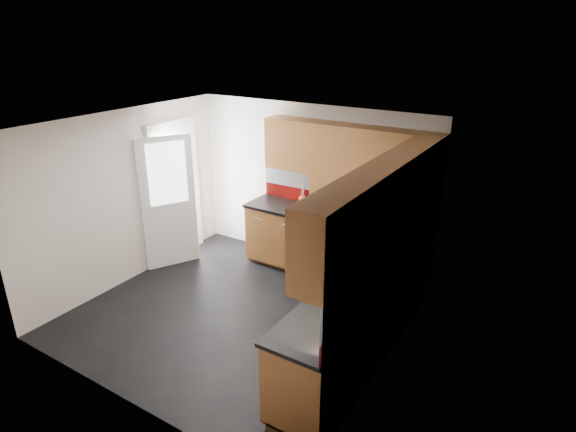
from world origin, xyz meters
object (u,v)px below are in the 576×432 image
Objects in this scene: utensil_pot at (303,200)px; toaster at (395,221)px; food_processor at (399,234)px; gas_hob at (328,215)px.

toaster is at bearing -1.99° from utensil_pot.
toaster is at bearing 115.26° from food_processor.
toaster is (0.94, 0.09, 0.08)m from gas_hob.
food_processor reaches higher than gas_hob.
food_processor is (1.17, -0.39, 0.13)m from gas_hob.
food_processor is at bearing -17.72° from utensil_pot.
toaster is 0.92× the size of food_processor.
toaster is 0.53m from food_processor.
utensil_pot is at bearing 162.28° from food_processor.
gas_hob is at bearing -174.49° from toaster.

